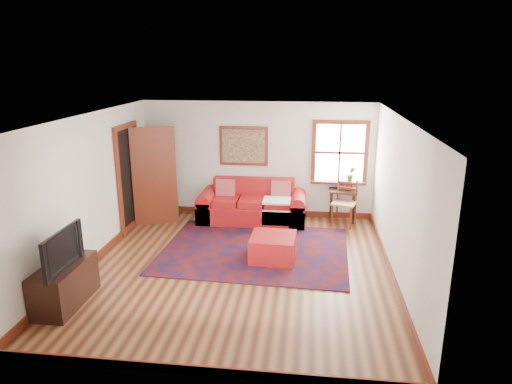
# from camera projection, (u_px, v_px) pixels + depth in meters

# --- Properties ---
(ground) EXTENTS (5.50, 5.50, 0.00)m
(ground) POSITION_uv_depth(u_px,v_px,m) (239.00, 267.00, 7.62)
(ground) COLOR #462212
(ground) RESTS_ON ground
(room_envelope) EXTENTS (5.04, 5.54, 2.52)m
(room_envelope) POSITION_uv_depth(u_px,v_px,m) (238.00, 171.00, 7.18)
(room_envelope) COLOR silver
(room_envelope) RESTS_ON ground
(window) EXTENTS (1.18, 0.20, 1.38)m
(window) POSITION_uv_depth(u_px,v_px,m) (341.00, 159.00, 9.63)
(window) COLOR white
(window) RESTS_ON ground
(doorway) EXTENTS (0.89, 1.08, 2.14)m
(doorway) POSITION_uv_depth(u_px,v_px,m) (145.00, 176.00, 9.28)
(doorway) COLOR black
(doorway) RESTS_ON ground
(framed_artwork) EXTENTS (1.05, 0.07, 0.85)m
(framed_artwork) POSITION_uv_depth(u_px,v_px,m) (244.00, 146.00, 9.81)
(framed_artwork) COLOR maroon
(framed_artwork) RESTS_ON ground
(persian_rug) EXTENTS (3.42, 2.79, 0.02)m
(persian_rug) POSITION_uv_depth(u_px,v_px,m) (255.00, 250.00, 8.29)
(persian_rug) COLOR #50100B
(persian_rug) RESTS_ON ground
(red_leather_sofa) EXTENTS (2.26, 0.93, 0.88)m
(red_leather_sofa) POSITION_uv_depth(u_px,v_px,m) (253.00, 208.00, 9.75)
(red_leather_sofa) COLOR #A91519
(red_leather_sofa) RESTS_ON ground
(red_ottoman) EXTENTS (0.78, 0.78, 0.43)m
(red_ottoman) POSITION_uv_depth(u_px,v_px,m) (273.00, 248.00, 7.87)
(red_ottoman) COLOR #A91519
(red_ottoman) RESTS_ON ground
(side_table) EXTENTS (0.58, 0.43, 0.69)m
(side_table) POSITION_uv_depth(u_px,v_px,m) (343.00, 195.00, 9.66)
(side_table) COLOR black
(side_table) RESTS_ON ground
(ladder_back_chair) EXTENTS (0.57, 0.56, 0.97)m
(ladder_back_chair) POSITION_uv_depth(u_px,v_px,m) (345.00, 200.00, 9.46)
(ladder_back_chair) COLOR tan
(ladder_back_chair) RESTS_ON ground
(media_cabinet) EXTENTS (0.49, 1.10, 0.60)m
(media_cabinet) POSITION_uv_depth(u_px,v_px,m) (65.00, 284.00, 6.40)
(media_cabinet) COLOR black
(media_cabinet) RESTS_ON ground
(television) EXTENTS (0.13, 0.97, 0.56)m
(television) POSITION_uv_depth(u_px,v_px,m) (56.00, 250.00, 6.12)
(television) COLOR black
(television) RESTS_ON media_cabinet
(candle_hurricane) EXTENTS (0.12, 0.12, 0.18)m
(candle_hurricane) POSITION_uv_depth(u_px,v_px,m) (79.00, 248.00, 6.67)
(candle_hurricane) COLOR silver
(candle_hurricane) RESTS_ON media_cabinet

